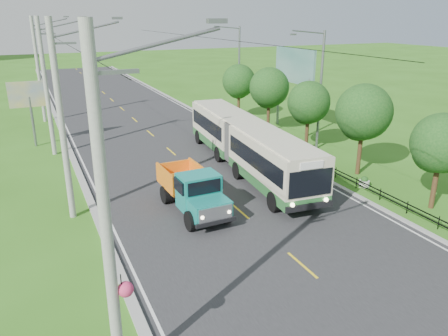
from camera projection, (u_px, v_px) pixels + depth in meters
ground at (302, 265)px, 18.52m from camera, size 240.00×240.00×0.00m
road at (164, 145)px, 35.69m from camera, size 14.00×120.00×0.02m
curb_left at (71, 155)px, 32.86m from camera, size 0.40×120.00×0.15m
curb_right at (242, 135)px, 38.47m from camera, size 0.30×120.00×0.10m
edge_line_left at (79, 155)px, 33.09m from camera, size 0.12×120.00×0.00m
edge_line_right at (236, 136)px, 38.29m from camera, size 0.12×120.00×0.00m
centre_dash at (302, 265)px, 18.51m from camera, size 0.12×2.20×0.00m
railing_right at (286, 149)px, 33.57m from camera, size 0.04×40.00×0.60m
pole_nearest at (109, 227)px, 11.09m from camera, size 3.51×0.44×10.00m
pole_near at (62, 122)px, 21.33m from camera, size 3.51×0.32×10.00m
pole_mid at (47, 87)px, 31.64m from camera, size 3.51×0.32×10.00m
pole_far at (39, 70)px, 41.95m from camera, size 3.51×0.32×10.00m
tree_second at (440, 146)px, 23.04m from camera, size 3.18×3.26×5.30m
tree_third at (363, 115)px, 28.04m from camera, size 3.60×3.62×6.00m
tree_fourth at (308, 104)px, 33.32m from camera, size 3.24×3.31×5.40m
tree_fifth at (269, 89)px, 38.39m from camera, size 3.48×3.52×5.80m
tree_back at (239, 83)px, 43.61m from camera, size 3.30×3.36×5.50m
streetlight_mid at (319, 87)px, 33.07m from camera, size 3.02×0.20×9.07m
streetlight_far at (238, 68)px, 45.10m from camera, size 3.02×0.20×9.07m
planter_near at (364, 182)px, 26.93m from camera, size 0.64×0.64×0.67m
planter_mid at (293, 148)px, 33.81m from camera, size 0.64×0.64×0.67m
planter_far at (246, 126)px, 40.68m from camera, size 0.64×0.64×0.67m
billboard_left at (29, 99)px, 34.14m from camera, size 3.00×0.20×5.20m
billboard_right at (294, 71)px, 38.73m from camera, size 0.24×6.00×7.30m
bus at (246, 142)px, 29.48m from camera, size 4.07×17.05×3.26m
dump_truck at (193, 188)px, 23.16m from camera, size 2.43×5.79×2.40m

